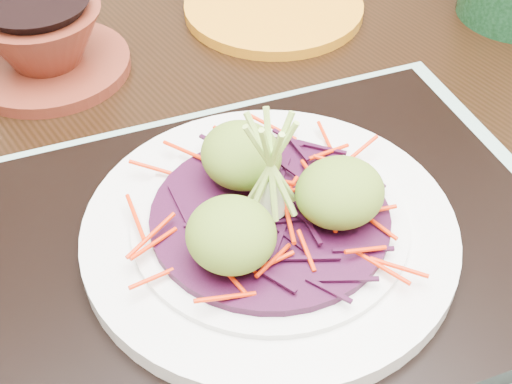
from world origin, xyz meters
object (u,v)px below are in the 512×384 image
dining_table (197,288)px  serving_tray (269,247)px  white_plate (270,230)px  terracotta_bowl_set (44,44)px  yellow_plate (274,7)px

dining_table → serving_tray: serving_tray is taller
serving_tray → white_plate: white_plate is taller
serving_tray → terracotta_bowl_set: terracotta_bowl_set is taller
dining_table → serving_tray: bearing=-71.6°
white_plate → yellow_plate: white_plate is taller
dining_table → yellow_plate: 0.33m
serving_tray → yellow_plate: serving_tray is taller
dining_table → white_plate: bearing=-71.6°
serving_tray → yellow_plate: (0.17, 0.30, -0.01)m
dining_table → terracotta_bowl_set: 0.27m
dining_table → white_plate: size_ratio=4.49×
dining_table → white_plate: 0.14m
dining_table → terracotta_bowl_set: terracotta_bowl_set is taller
dining_table → terracotta_bowl_set: size_ratio=7.43×
dining_table → white_plate: (0.03, -0.07, 0.12)m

